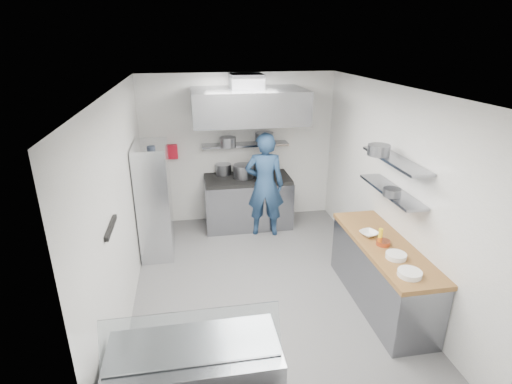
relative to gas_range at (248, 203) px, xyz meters
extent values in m
plane|color=#545456|center=(-0.10, -2.10, -0.45)|extent=(5.00, 5.00, 0.00)
plane|color=silver|center=(-0.10, -2.10, 2.35)|extent=(5.00, 5.00, 0.00)
cube|color=white|center=(-0.10, 0.40, 0.95)|extent=(3.60, 2.80, 0.02)
cube|color=white|center=(-0.10, -4.60, 0.95)|extent=(3.60, 2.80, 0.02)
cube|color=white|center=(-1.90, -2.10, 0.95)|extent=(2.80, 5.00, 0.02)
cube|color=white|center=(1.70, -2.10, 0.95)|extent=(2.80, 5.00, 0.02)
cube|color=gray|center=(0.00, 0.00, 0.00)|extent=(1.60, 0.80, 0.90)
cube|color=black|center=(0.00, 0.00, 0.48)|extent=(1.57, 0.78, 0.06)
cylinder|color=slate|center=(-0.42, 0.27, 0.61)|extent=(0.30, 0.30, 0.20)
cylinder|color=slate|center=(-0.07, 0.02, 0.63)|extent=(0.37, 0.37, 0.24)
cylinder|color=slate|center=(0.31, 0.33, 0.59)|extent=(0.28, 0.28, 0.16)
cube|color=gray|center=(0.00, 0.24, 1.07)|extent=(1.60, 0.30, 0.04)
cylinder|color=slate|center=(-0.34, 0.05, 1.18)|extent=(0.29, 0.29, 0.18)
cylinder|color=slate|center=(0.34, 0.13, 1.20)|extent=(0.33, 0.33, 0.22)
cube|color=gray|center=(0.00, -0.18, 1.85)|extent=(1.90, 1.15, 0.55)
cube|color=slate|center=(0.00, 0.05, 2.23)|extent=(0.55, 0.55, 0.24)
cube|color=red|center=(-1.35, 0.34, 0.97)|extent=(0.22, 0.10, 0.26)
imported|color=navy|center=(0.24, -0.41, 0.49)|extent=(0.76, 0.58, 1.89)
cube|color=silver|center=(-1.63, -0.75, 0.48)|extent=(0.50, 0.90, 1.85)
cube|color=white|center=(-1.63, -1.03, 0.35)|extent=(0.15, 0.19, 0.17)
cube|color=yellow|center=(-1.63, -0.60, 0.85)|extent=(0.12, 0.16, 0.14)
cylinder|color=black|center=(-1.58, -1.05, 1.35)|extent=(0.12, 0.12, 0.18)
cube|color=black|center=(-1.88, -3.00, 1.10)|extent=(0.04, 0.55, 0.05)
cube|color=gray|center=(1.38, -2.70, -0.03)|extent=(0.62, 2.00, 0.84)
cube|color=brown|center=(1.38, -2.70, 0.42)|extent=(0.65, 2.04, 0.06)
cylinder|color=white|center=(1.29, -3.44, 0.48)|extent=(0.27, 0.27, 0.06)
cylinder|color=white|center=(1.33, -3.06, 0.48)|extent=(0.25, 0.25, 0.06)
cylinder|color=#C95C38|center=(1.33, -2.73, 0.48)|extent=(0.17, 0.17, 0.06)
cylinder|color=yellow|center=(1.34, -2.63, 0.54)|extent=(0.06, 0.06, 0.18)
imported|color=white|center=(1.26, -2.45, 0.48)|extent=(0.29, 0.29, 0.06)
cube|color=gray|center=(1.54, -2.40, 1.05)|extent=(0.30, 1.30, 0.04)
cube|color=gray|center=(1.54, -2.40, 1.47)|extent=(0.30, 1.30, 0.04)
cylinder|color=slate|center=(1.43, -2.61, 1.12)|extent=(0.22, 0.22, 0.10)
cylinder|color=slate|center=(1.39, -2.22, 1.56)|extent=(0.29, 0.29, 0.14)
cube|color=silver|center=(-1.10, -4.22, 0.62)|extent=(1.47, 0.19, 0.42)
camera|label=1|loc=(-1.03, -6.89, 2.92)|focal=28.00mm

